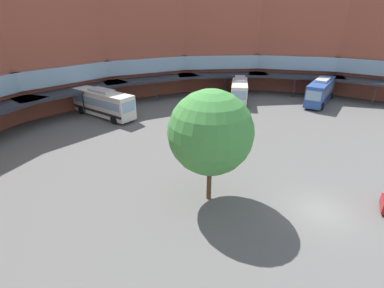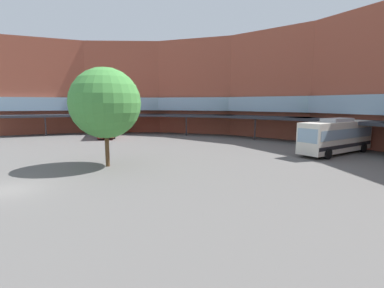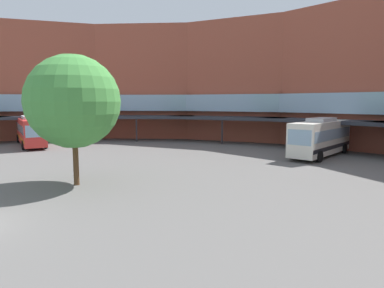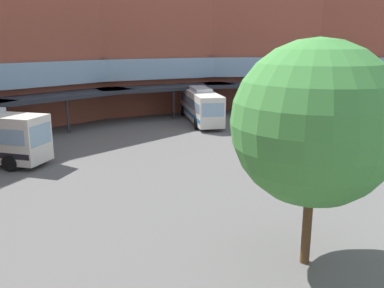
{
  "view_description": "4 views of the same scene",
  "coord_description": "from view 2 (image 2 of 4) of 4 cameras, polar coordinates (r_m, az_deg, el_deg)",
  "views": [
    {
      "loc": [
        -18.66,
        -3.95,
        12.96
      ],
      "look_at": [
        -1.47,
        11.24,
        2.53
      ],
      "focal_mm": 26.32,
      "sensor_mm": 36.0,
      "label": 1
    },
    {
      "loc": [
        21.3,
        1.75,
        5.56
      ],
      "look_at": [
        -1.86,
        14.45,
        1.77
      ],
      "focal_mm": 26.83,
      "sensor_mm": 36.0,
      "label": 2
    },
    {
      "loc": [
        17.35,
        -2.69,
        5.54
      ],
      "look_at": [
        -0.98,
        14.89,
        2.38
      ],
      "focal_mm": 31.86,
      "sensor_mm": 36.0,
      "label": 3
    },
    {
      "loc": [
        -19.33,
        5.92,
        8.42
      ],
      "look_at": [
        1.9,
        14.29,
        2.75
      ],
      "focal_mm": 38.62,
      "sensor_mm": 36.0,
      "label": 4
    }
  ],
  "objects": [
    {
      "name": "ground_plane",
      "position": [
        22.08,
        -32.57,
        -7.74
      ],
      "size": [
        129.12,
        129.12,
        0.0
      ],
      "primitive_type": "plane",
      "color": "#605E5B"
    },
    {
      "name": "station_building",
      "position": [
        30.8,
        17.71,
        12.3
      ],
      "size": [
        86.29,
        47.3,
        16.8
      ],
      "color": "#9E4C38",
      "rests_on": "ground"
    },
    {
      "name": "bus_0",
      "position": [
        35.02,
        26.72,
        1.43
      ],
      "size": [
        3.58,
        10.65,
        3.92
      ],
      "rotation": [
        0.0,
        0.0,
        4.8
      ],
      "color": "silver",
      "rests_on": "ground"
    },
    {
      "name": "bus_2",
      "position": [
        50.5,
        -16.65,
        3.68
      ],
      "size": [
        12.47,
        5.16,
        3.77
      ],
      "rotation": [
        0.0,
        0.0,
        6.05
      ],
      "color": "red",
      "rests_on": "ground"
    },
    {
      "name": "plaza_tree",
      "position": [
        25.98,
        -16.86,
        7.77
      ],
      "size": [
        6.09,
        6.09,
        8.59
      ],
      "color": "brown",
      "rests_on": "ground"
    }
  ]
}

